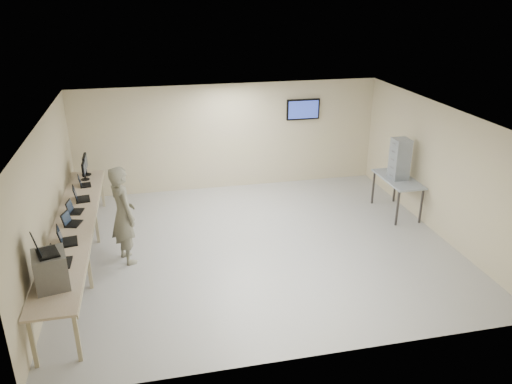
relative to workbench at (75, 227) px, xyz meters
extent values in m
cube|color=#BEBEBE|center=(3.59, 0.00, -0.83)|extent=(8.00, 7.00, 0.01)
cube|color=white|center=(3.59, 0.00, 1.97)|extent=(8.00, 7.00, 0.01)
cube|color=beige|center=(3.59, 3.50, 0.57)|extent=(8.00, 0.01, 2.80)
cube|color=beige|center=(3.59, -3.50, 0.57)|extent=(8.00, 0.01, 2.80)
cube|color=beige|center=(-0.41, 0.00, 0.57)|extent=(0.01, 7.00, 2.80)
cube|color=beige|center=(7.59, 0.00, 0.57)|extent=(0.01, 7.00, 2.80)
cube|color=#343132|center=(5.59, 3.48, 1.22)|extent=(0.15, 0.04, 0.15)
cube|color=black|center=(5.59, 3.44, 1.22)|extent=(0.90, 0.06, 0.55)
cube|color=navy|center=(5.59, 3.40, 1.22)|extent=(0.82, 0.01, 0.47)
cube|color=beige|center=(-0.01, 0.00, 0.05)|extent=(0.75, 6.00, 0.04)
cube|color=tan|center=(0.36, 0.00, 0.02)|extent=(0.02, 6.00, 0.06)
cube|color=tan|center=(-0.31, -2.85, -0.40)|extent=(0.06, 0.06, 0.86)
cube|color=tan|center=(0.29, -2.85, -0.40)|extent=(0.06, 0.06, 0.86)
cube|color=tan|center=(-0.31, -0.90, -0.40)|extent=(0.06, 0.06, 0.86)
cube|color=tan|center=(0.29, -0.90, -0.40)|extent=(0.06, 0.06, 0.86)
cube|color=tan|center=(-0.31, 0.90, -0.40)|extent=(0.06, 0.06, 0.86)
cube|color=tan|center=(0.29, 0.90, -0.40)|extent=(0.06, 0.06, 0.86)
cube|color=tan|center=(-0.31, 2.85, -0.40)|extent=(0.06, 0.06, 0.86)
cube|color=tan|center=(0.29, 2.85, -0.40)|extent=(0.06, 0.06, 0.86)
cube|color=slate|center=(-0.06, -2.17, 0.35)|extent=(0.57, 0.62, 0.55)
cube|color=black|center=(-0.06, -2.17, 0.64)|extent=(0.40, 0.46, 0.02)
cube|color=black|center=(-0.20, -2.17, 0.79)|extent=(0.19, 0.37, 0.28)
cube|color=#162234|center=(-0.19, -2.17, 0.79)|extent=(0.16, 0.32, 0.23)
cube|color=black|center=(-0.02, -1.52, 0.09)|extent=(0.28, 0.39, 0.02)
cube|color=black|center=(-0.16, -1.52, 0.24)|extent=(0.08, 0.37, 0.28)
cube|color=#162234|center=(-0.14, -1.52, 0.24)|extent=(0.06, 0.32, 0.23)
cube|color=black|center=(0.00, -0.78, 0.09)|extent=(0.33, 0.42, 0.02)
cube|color=black|center=(-0.14, -0.78, 0.24)|extent=(0.13, 0.37, 0.28)
cube|color=#162234|center=(-0.13, -0.78, 0.24)|extent=(0.10, 0.33, 0.23)
cube|color=black|center=(-0.01, -0.03, 0.08)|extent=(0.33, 0.39, 0.02)
cube|color=black|center=(-0.13, -0.03, 0.22)|extent=(0.15, 0.32, 0.24)
cube|color=#162234|center=(-0.11, -0.03, 0.22)|extent=(0.12, 0.28, 0.20)
cube|color=black|center=(-0.01, 0.54, 0.08)|extent=(0.29, 0.36, 0.02)
cube|color=black|center=(-0.13, 0.54, 0.21)|extent=(0.11, 0.31, 0.23)
cube|color=#162234|center=(-0.12, 0.54, 0.21)|extent=(0.09, 0.27, 0.19)
cube|color=black|center=(0.05, 1.16, 0.09)|extent=(0.33, 0.43, 0.02)
cube|color=black|center=(-0.09, 1.16, 0.24)|extent=(0.12, 0.38, 0.28)
cube|color=#162234|center=(-0.08, 1.16, 0.24)|extent=(0.10, 0.33, 0.23)
cube|color=black|center=(0.03, 2.00, 0.08)|extent=(0.27, 0.35, 0.02)
cube|color=black|center=(-0.09, 2.00, 0.21)|extent=(0.10, 0.31, 0.23)
cube|color=#162234|center=(-0.07, 2.00, 0.21)|extent=(0.08, 0.27, 0.19)
cylinder|color=black|center=(-0.01, 2.40, 0.08)|extent=(0.20, 0.20, 0.01)
cube|color=black|center=(-0.01, 2.40, 0.17)|extent=(0.04, 0.03, 0.16)
cube|color=black|center=(-0.01, 2.40, 0.36)|extent=(0.05, 0.44, 0.29)
cube|color=#162234|center=(0.01, 2.40, 0.36)|extent=(0.00, 0.40, 0.25)
cylinder|color=black|center=(-0.01, 2.72, 0.08)|extent=(0.22, 0.22, 0.02)
cube|color=black|center=(-0.01, 2.72, 0.18)|extent=(0.04, 0.03, 0.18)
cube|color=black|center=(-0.01, 2.72, 0.40)|extent=(0.05, 0.49, 0.33)
cube|color=#162234|center=(0.02, 2.72, 0.40)|extent=(0.00, 0.45, 0.28)
imported|color=#636557|center=(0.92, 0.00, 0.16)|extent=(0.72, 0.85, 1.98)
cube|color=#8E97A3|center=(7.19, 0.92, 0.04)|extent=(0.69, 1.48, 0.04)
cube|color=#343132|center=(6.89, 0.28, -0.40)|extent=(0.04, 0.04, 0.85)
cube|color=#343132|center=(6.89, 1.57, -0.40)|extent=(0.04, 0.04, 0.85)
cube|color=#343132|center=(7.48, 0.28, -0.40)|extent=(0.04, 0.04, 0.85)
cube|color=#343132|center=(7.48, 1.57, -0.40)|extent=(0.04, 0.04, 0.85)
cube|color=#919CAA|center=(7.17, 0.92, 0.16)|extent=(0.36, 0.41, 0.19)
cube|color=#919CAA|center=(7.17, 0.92, 0.35)|extent=(0.36, 0.41, 0.19)
cube|color=#919CAA|center=(7.17, 0.92, 0.54)|extent=(0.36, 0.41, 0.19)
cube|color=#919CAA|center=(7.17, 0.92, 0.74)|extent=(0.36, 0.41, 0.19)
cube|color=#919CAA|center=(7.17, 0.92, 0.93)|extent=(0.36, 0.41, 0.19)
camera|label=1|loc=(1.54, -9.08, 4.24)|focal=35.00mm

